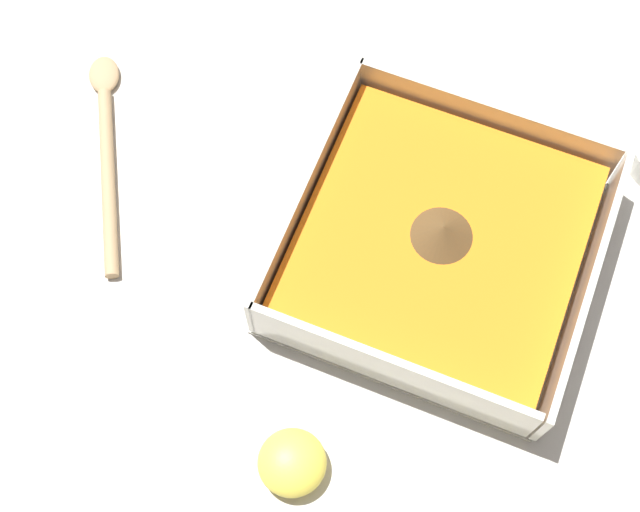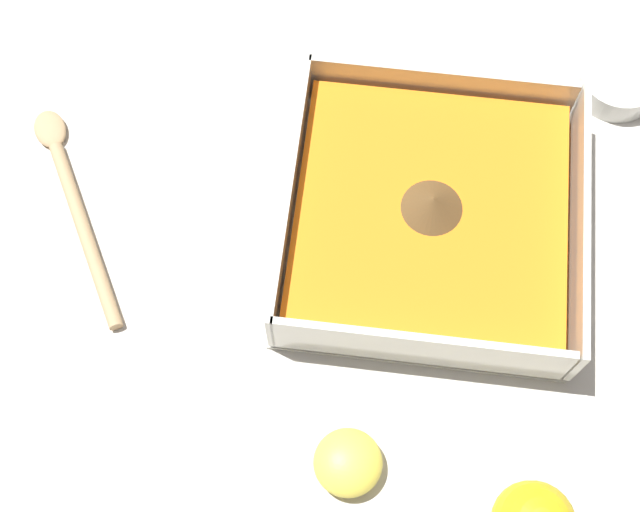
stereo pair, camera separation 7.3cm
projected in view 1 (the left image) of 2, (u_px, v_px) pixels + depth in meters
ground_plane at (447, 224)px, 0.78m from camera, size 4.00×4.00×0.00m
square_dish at (441, 246)px, 0.74m from camera, size 0.25×0.25×0.07m
lemon_half at (292, 463)px, 0.68m from camera, size 0.05×0.05×0.03m
wooden_spoon at (107, 148)px, 0.80m from camera, size 0.21×0.13×0.01m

